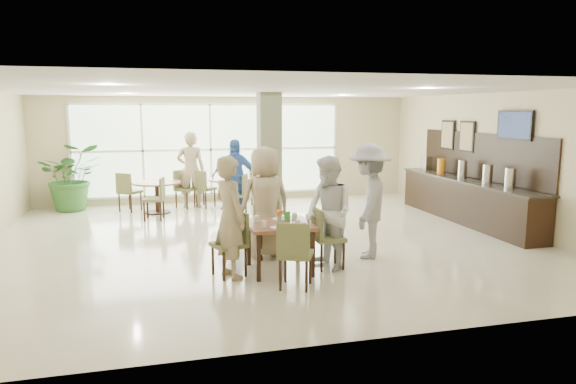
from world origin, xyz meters
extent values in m
plane|color=beige|center=(0.00, 0.00, 0.00)|extent=(10.00, 10.00, 0.00)
plane|color=white|center=(0.00, 0.00, 2.80)|extent=(10.00, 10.00, 0.00)
plane|color=beige|center=(0.00, 4.50, 1.40)|extent=(10.00, 0.00, 10.00)
plane|color=beige|center=(0.00, -4.50, 1.40)|extent=(10.00, 0.00, 10.00)
plane|color=beige|center=(5.00, 0.00, 1.40)|extent=(0.00, 9.00, 9.00)
plane|color=silver|center=(-0.50, 4.47, 1.40)|extent=(7.00, 0.00, 7.00)
cube|color=#656B4A|center=(0.40, 1.20, 1.40)|extent=(0.45, 0.45, 2.80)
cube|color=brown|center=(-0.12, -1.93, 0.72)|extent=(0.96, 0.96, 0.05)
cube|color=black|center=(-0.53, -2.34, 0.35)|extent=(0.06, 0.06, 0.70)
cube|color=black|center=(0.28, -2.34, 0.35)|extent=(0.06, 0.06, 0.70)
cube|color=black|center=(-0.53, -1.53, 0.35)|extent=(0.06, 0.06, 0.70)
cube|color=black|center=(0.28, -1.53, 0.35)|extent=(0.06, 0.06, 0.70)
cylinder|color=brown|center=(-1.93, 3.20, 0.73)|extent=(1.14, 1.14, 0.04)
cylinder|color=black|center=(-1.93, 3.20, 0.35)|extent=(0.10, 0.10, 0.71)
cylinder|color=black|center=(-1.93, 3.20, 0.01)|extent=(0.60, 0.60, 0.03)
cylinder|color=brown|center=(-0.10, 3.34, 0.73)|extent=(1.17, 1.17, 0.04)
cylinder|color=black|center=(-0.10, 3.34, 0.35)|extent=(0.10, 0.10, 0.71)
cylinder|color=black|center=(-0.10, 3.34, 0.01)|extent=(0.60, 0.60, 0.03)
cylinder|color=white|center=(0.09, -2.22, 0.80)|extent=(0.08, 0.08, 0.10)
cylinder|color=white|center=(0.17, -1.73, 0.80)|extent=(0.08, 0.08, 0.10)
cylinder|color=white|center=(-0.44, -1.79, 0.80)|extent=(0.08, 0.08, 0.10)
cylinder|color=white|center=(-0.41, -2.16, 0.80)|extent=(0.08, 0.08, 0.10)
cylinder|color=white|center=(-0.23, -2.26, 0.76)|extent=(0.20, 0.20, 0.01)
cylinder|color=white|center=(-0.07, -1.69, 0.76)|extent=(0.20, 0.20, 0.01)
cylinder|color=white|center=(0.17, -2.01, 0.76)|extent=(0.20, 0.20, 0.01)
cylinder|color=#99B27F|center=(-0.12, -1.93, 0.81)|extent=(0.07, 0.07, 0.12)
sphere|color=orange|center=(-0.09, -1.93, 0.92)|extent=(0.07, 0.07, 0.07)
sphere|color=orange|center=(-0.14, -1.91, 0.92)|extent=(0.07, 0.07, 0.07)
sphere|color=orange|center=(-0.14, -1.96, 0.92)|extent=(0.07, 0.07, 0.07)
cube|color=green|center=(0.03, -1.83, 0.82)|extent=(0.10, 0.06, 0.15)
cube|color=black|center=(4.68, 0.50, 0.45)|extent=(0.60, 4.60, 0.90)
cube|color=black|center=(4.68, 0.50, 0.92)|extent=(0.64, 4.70, 0.04)
cube|color=black|center=(4.97, 0.50, 1.45)|extent=(0.04, 4.60, 1.00)
cylinder|color=silver|center=(4.68, -0.90, 1.14)|extent=(0.20, 0.20, 0.40)
cylinder|color=silver|center=(4.68, -0.20, 1.14)|extent=(0.20, 0.20, 0.40)
cylinder|color=silver|center=(4.68, 0.70, 1.14)|extent=(0.20, 0.20, 0.40)
cylinder|color=orange|center=(4.68, 1.60, 1.12)|extent=(0.18, 0.18, 0.36)
cube|color=silver|center=(4.68, 2.30, 1.12)|extent=(0.18, 0.30, 0.36)
cube|color=black|center=(4.94, -0.60, 2.15)|extent=(0.06, 1.00, 0.58)
cube|color=#7F99CC|center=(4.92, -0.60, 2.15)|extent=(0.01, 0.92, 0.50)
cube|color=black|center=(4.95, 1.00, 1.85)|extent=(0.04, 0.55, 0.70)
cube|color=olive|center=(4.92, 1.00, 1.85)|extent=(0.01, 0.47, 0.62)
cube|color=black|center=(4.95, 1.80, 1.85)|extent=(0.04, 0.55, 0.70)
cube|color=olive|center=(4.92, 1.80, 1.85)|extent=(0.01, 0.47, 0.62)
imported|color=#2F6628|center=(-3.93, 4.06, 0.83)|extent=(1.72, 1.72, 1.65)
imported|color=tan|center=(-0.88, -2.04, 0.90)|extent=(0.64, 0.77, 1.80)
imported|color=tan|center=(-0.17, -1.10, 0.93)|extent=(0.99, 0.67, 1.86)
imported|color=white|center=(0.64, -1.99, 0.88)|extent=(0.86, 1.00, 1.76)
imported|color=#959598|center=(1.49, -1.54, 0.95)|extent=(1.21, 1.42, 1.90)
imported|color=#3B65B2|center=(-0.16, 2.45, 0.89)|extent=(1.11, 0.72, 1.79)
imported|color=white|center=(0.78, 3.46, 0.79)|extent=(0.89, 1.55, 1.58)
imported|color=tan|center=(-1.08, 3.72, 0.96)|extent=(0.75, 0.53, 1.92)
camera|label=1|loc=(-1.85, -9.32, 2.43)|focal=32.00mm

